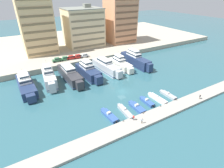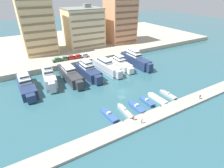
# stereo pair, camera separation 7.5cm
# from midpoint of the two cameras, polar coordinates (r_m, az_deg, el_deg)

# --- Properties ---
(ground_plane) EXTENTS (400.00, 400.00, 0.00)m
(ground_plane) POSITION_cam_midpoint_polar(r_m,az_deg,el_deg) (61.27, 3.20, -2.34)
(ground_plane) COLOR #2D5B66
(quay_promenade) EXTENTS (180.00, 70.00, 2.32)m
(quay_promenade) POSITION_cam_midpoint_polar(r_m,az_deg,el_deg) (115.61, -14.67, 12.52)
(quay_promenade) COLOR #ADA38E
(quay_promenade) RESTS_ON ground
(pier_dock) EXTENTS (120.00, 4.63, 0.72)m
(pier_dock) POSITION_cam_midpoint_polar(r_m,az_deg,el_deg) (50.72, 13.39, -10.15)
(pier_dock) COLOR #9E998E
(pier_dock) RESTS_ON ground
(yacht_navy_far_left) EXTENTS (5.46, 19.82, 7.70)m
(yacht_navy_far_left) POSITION_cam_midpoint_polar(r_m,az_deg,el_deg) (67.90, -26.32, -0.18)
(yacht_navy_far_left) COLOR navy
(yacht_navy_far_left) RESTS_ON ground
(yacht_silver_left) EXTENTS (5.12, 15.47, 9.05)m
(yacht_silver_left) POSITION_cam_midpoint_polar(r_m,az_deg,el_deg) (68.38, -19.82, 1.96)
(yacht_silver_left) COLOR silver
(yacht_silver_left) RESTS_ON ground
(yacht_charcoal_mid_left) EXTENTS (5.13, 20.56, 7.05)m
(yacht_charcoal_mid_left) POSITION_cam_midpoint_polar(r_m,az_deg,el_deg) (69.89, -13.57, 3.00)
(yacht_charcoal_mid_left) COLOR #333338
(yacht_charcoal_mid_left) RESTS_ON ground
(yacht_navy_center_left) EXTENTS (5.82, 17.88, 8.25)m
(yacht_navy_center_left) POSITION_cam_midpoint_polar(r_m,az_deg,el_deg) (71.00, -7.76, 4.18)
(yacht_navy_center_left) COLOR navy
(yacht_navy_center_left) RESTS_ON ground
(yacht_silver_center) EXTENTS (5.76, 19.52, 7.04)m
(yacht_silver_center) POSITION_cam_midpoint_polar(r_m,az_deg,el_deg) (75.42, -1.93, 5.73)
(yacht_silver_center) COLOR silver
(yacht_silver_center) RESTS_ON ground
(yacht_ivory_center_right) EXTENTS (4.54, 16.69, 7.29)m
(yacht_ivory_center_right) POSITION_cam_midpoint_polar(r_m,az_deg,el_deg) (79.01, 2.74, 6.67)
(yacht_ivory_center_right) COLOR silver
(yacht_ivory_center_right) RESTS_ON ground
(yacht_navy_mid_right) EXTENTS (4.54, 20.70, 8.77)m
(yacht_navy_mid_right) POSITION_cam_midpoint_polar(r_m,az_deg,el_deg) (82.38, 7.61, 7.89)
(yacht_navy_mid_right) COLOR navy
(yacht_navy_mid_right) RESTS_ON ground
(motorboat_blue_far_left) EXTENTS (2.46, 7.26, 1.36)m
(motorboat_blue_far_left) POSITION_cam_midpoint_polar(r_m,az_deg,el_deg) (49.57, -0.96, -10.15)
(motorboat_blue_far_left) COLOR #33569E
(motorboat_blue_far_left) RESTS_ON ground
(motorboat_grey_left) EXTENTS (1.88, 7.87, 1.47)m
(motorboat_grey_left) POSITION_cam_midpoint_polar(r_m,az_deg,el_deg) (50.90, 4.27, -8.95)
(motorboat_grey_left) COLOR #9EA3A8
(motorboat_grey_left) RESTS_ON ground
(motorboat_blue_mid_left) EXTENTS (2.29, 6.84, 1.40)m
(motorboat_blue_mid_left) POSITION_cam_midpoint_polar(r_m,az_deg,el_deg) (53.03, 8.09, -7.51)
(motorboat_blue_mid_left) COLOR #33569E
(motorboat_blue_mid_left) RESTS_ON ground
(motorboat_blue_center_left) EXTENTS (1.75, 6.07, 1.45)m
(motorboat_blue_center_left) POSITION_cam_midpoint_polar(r_m,az_deg,el_deg) (55.91, 11.30, -5.67)
(motorboat_blue_center_left) COLOR #33569E
(motorboat_blue_center_left) RESTS_ON ground
(motorboat_white_center) EXTENTS (2.20, 7.68, 1.30)m
(motorboat_white_center) POSITION_cam_midpoint_polar(r_m,az_deg,el_deg) (58.19, 14.59, -4.62)
(motorboat_white_center) COLOR white
(motorboat_white_center) RESTS_ON ground
(motorboat_grey_center_right) EXTENTS (1.98, 6.84, 1.19)m
(motorboat_grey_center_right) POSITION_cam_midpoint_polar(r_m,az_deg,el_deg) (61.28, 17.84, -3.39)
(motorboat_grey_center_right) COLOR #9EA3A8
(motorboat_grey_center_right) RESTS_ON ground
(car_green_far_left) EXTENTS (4.11, 1.94, 1.80)m
(car_green_far_left) POSITION_cam_midpoint_polar(r_m,az_deg,el_deg) (83.69, -17.57, 7.59)
(car_green_far_left) COLOR #2D6642
(car_green_far_left) RESTS_ON quay_promenade
(car_green_left) EXTENTS (4.15, 2.02, 1.80)m
(car_green_left) POSITION_cam_midpoint_polar(r_m,az_deg,el_deg) (84.31, -15.18, 8.09)
(car_green_left) COLOR #2D6642
(car_green_left) RESTS_ON quay_promenade
(car_red_mid_left) EXTENTS (4.14, 1.99, 1.80)m
(car_red_mid_left) POSITION_cam_midpoint_polar(r_m,az_deg,el_deg) (84.95, -13.30, 8.48)
(car_red_mid_left) COLOR red
(car_red_mid_left) RESTS_ON quay_promenade
(car_red_center_left) EXTENTS (4.20, 2.14, 1.80)m
(car_red_center_left) POSITION_cam_midpoint_polar(r_m,az_deg,el_deg) (85.54, -11.19, 8.84)
(car_red_center_left) COLOR red
(car_red_center_left) RESTS_ON quay_promenade
(car_silver_center) EXTENTS (4.21, 2.15, 1.80)m
(car_silver_center) POSITION_cam_midpoint_polar(r_m,az_deg,el_deg) (86.35, -8.99, 9.22)
(car_silver_center) COLOR #B7BCC1
(car_silver_center) RESTS_ON quay_promenade
(apartment_block_far_left) EXTENTS (15.31, 14.96, 29.46)m
(apartment_block_far_left) POSITION_cam_midpoint_polar(r_m,az_deg,el_deg) (96.85, -23.48, 17.29)
(apartment_block_far_left) COLOR #E0BC84
(apartment_block_far_left) RESTS_ON quay_promenade
(apartment_block_left) EXTENTS (20.29, 16.36, 22.30)m
(apartment_block_left) POSITION_cam_midpoint_polar(r_m,az_deg,el_deg) (104.35, -9.39, 17.80)
(apartment_block_left) COLOR beige
(apartment_block_left) RESTS_ON quay_promenade
(apartment_block_mid_left) EXTENTS (16.09, 14.54, 28.34)m
(apartment_block_mid_left) POSITION_cam_midpoint_polar(r_m,az_deg,el_deg) (110.93, 2.64, 20.34)
(apartment_block_mid_left) COLOR tan
(apartment_block_mid_left) RESTS_ON quay_promenade
(pedestrian_near_edge) EXTENTS (0.26, 0.64, 1.66)m
(pedestrian_near_edge) POSITION_cam_midpoint_polar(r_m,az_deg,el_deg) (47.26, 7.01, -10.69)
(pedestrian_near_edge) COLOR #4C515B
(pedestrian_near_edge) RESTS_ON pier_dock
(pedestrian_mid_deck) EXTENTS (0.57, 0.41, 1.65)m
(pedestrian_mid_deck) POSITION_cam_midpoint_polar(r_m,az_deg,el_deg) (46.59, 9.71, -11.61)
(pedestrian_mid_deck) COLOR #7A6B56
(pedestrian_mid_deck) RESTS_ON pier_dock
(pedestrian_far_side) EXTENTS (0.50, 0.48, 1.68)m
(pedestrian_far_side) POSITION_cam_midpoint_polar(r_m,az_deg,el_deg) (61.78, 26.77, -3.58)
(pedestrian_far_side) COLOR #7A6B56
(pedestrian_far_side) RESTS_ON pier_dock
(bollard_west) EXTENTS (0.20, 0.20, 0.61)m
(bollard_west) POSITION_cam_midpoint_polar(r_m,az_deg,el_deg) (47.03, 3.62, -11.77)
(bollard_west) COLOR #2D2D33
(bollard_west) RESTS_ON pier_dock
(bollard_west_mid) EXTENTS (0.20, 0.20, 0.61)m
(bollard_west_mid) POSITION_cam_midpoint_polar(r_m,az_deg,el_deg) (50.26, 10.04, -9.16)
(bollard_west_mid) COLOR #2D2D33
(bollard_west_mid) RESTS_ON pier_dock
(bollard_east_mid) EXTENTS (0.20, 0.20, 0.61)m
(bollard_east_mid) POSITION_cam_midpoint_polar(r_m,az_deg,el_deg) (54.11, 15.53, -6.81)
(bollard_east_mid) COLOR #2D2D33
(bollard_east_mid) RESTS_ON pier_dock
(bollard_east) EXTENTS (0.20, 0.20, 0.61)m
(bollard_east) POSITION_cam_midpoint_polar(r_m,az_deg,el_deg) (58.47, 20.21, -4.73)
(bollard_east) COLOR #2D2D33
(bollard_east) RESTS_ON pier_dock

